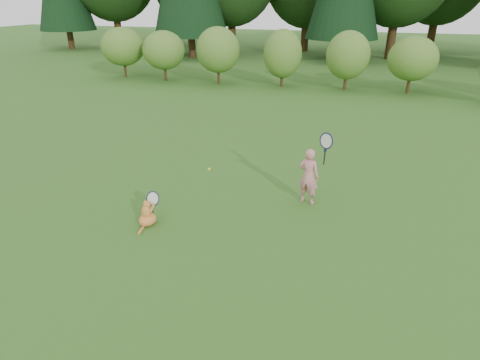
% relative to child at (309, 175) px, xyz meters
% --- Properties ---
extents(ground, '(100.00, 100.00, 0.00)m').
position_rel_child_xyz_m(ground, '(-1.50, -1.57, -0.65)').
color(ground, '#225417').
rests_on(ground, ground).
extents(shrub_row, '(28.00, 3.00, 2.80)m').
position_rel_child_xyz_m(shrub_row, '(-1.50, 11.43, 0.75)').
color(shrub_row, '#3E6820').
rests_on(shrub_row, ground).
extents(child, '(0.71, 0.44, 1.86)m').
position_rel_child_xyz_m(child, '(0.00, 0.00, 0.00)').
color(child, '#CF7B81').
rests_on(child, ground).
extents(cat, '(0.46, 0.79, 0.71)m').
position_rel_child_xyz_m(cat, '(-2.87, -1.84, -0.38)').
color(cat, '#C67926').
rests_on(cat, ground).
extents(tennis_ball, '(0.06, 0.06, 0.06)m').
position_rel_child_xyz_m(tennis_ball, '(-2.05, -0.57, 0.11)').
color(tennis_ball, '#C2CB17').
rests_on(tennis_ball, ground).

